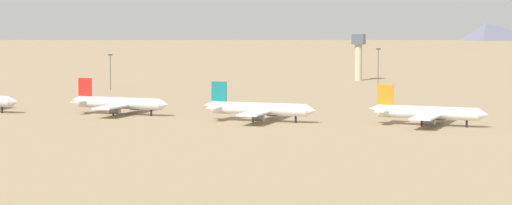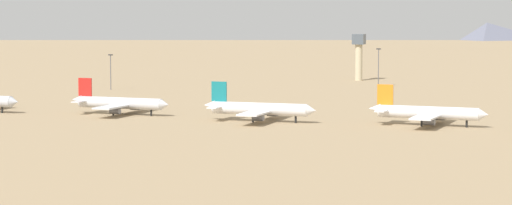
# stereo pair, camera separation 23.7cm
# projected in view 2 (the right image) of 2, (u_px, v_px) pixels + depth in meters

# --- Properties ---
(ground) EXTENTS (4000.00, 4000.00, 0.00)m
(ground) POSITION_uv_depth(u_px,v_px,m) (265.00, 121.00, 316.14)
(ground) COLOR #9E8460
(parked_jet_red_1) EXTENTS (33.50, 28.09, 11.08)m
(parked_jet_red_1) POSITION_uv_depth(u_px,v_px,m) (119.00, 103.00, 332.85)
(parked_jet_red_1) COLOR silver
(parked_jet_red_1) RESTS_ON ground
(parked_jet_teal_2) EXTENTS (34.40, 28.77, 11.40)m
(parked_jet_teal_2) POSITION_uv_depth(u_px,v_px,m) (259.00, 109.00, 313.51)
(parked_jet_teal_2) COLOR white
(parked_jet_teal_2) RESTS_ON ground
(parked_jet_orange_3) EXTENTS (34.19, 28.72, 11.30)m
(parked_jet_orange_3) POSITION_uv_depth(u_px,v_px,m) (427.00, 113.00, 303.03)
(parked_jet_orange_3) COLOR white
(parked_jet_orange_3) RESTS_ON ground
(control_tower) EXTENTS (5.20, 5.20, 20.60)m
(control_tower) POSITION_uv_depth(u_px,v_px,m) (359.00, 53.00, 478.78)
(control_tower) COLOR #C6B793
(control_tower) RESTS_ON ground
(light_pole_west) EXTENTS (1.80, 0.50, 14.14)m
(light_pole_west) POSITION_uv_depth(u_px,v_px,m) (111.00, 69.00, 427.79)
(light_pole_west) COLOR #59595E
(light_pole_west) RESTS_ON ground
(light_pole_mid) EXTENTS (1.80, 0.50, 15.86)m
(light_pole_mid) POSITION_uv_depth(u_px,v_px,m) (378.00, 65.00, 442.34)
(light_pole_mid) COLOR #59595E
(light_pole_mid) RESTS_ON ground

